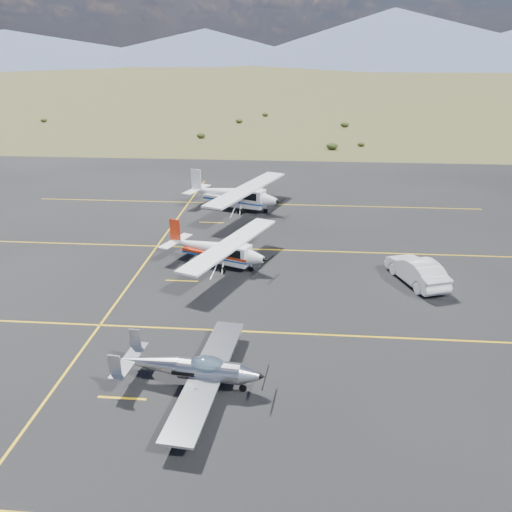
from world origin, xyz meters
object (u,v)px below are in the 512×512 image
(aircraft_low_wing, at_px, (193,369))
(aircraft_cessna, at_px, (217,248))
(aircraft_plain, at_px, (235,194))
(sedan, at_px, (417,271))

(aircraft_low_wing, distance_m, aircraft_cessna, 12.59)
(aircraft_cessna, bearing_deg, aircraft_plain, 113.09)
(aircraft_plain, relative_size, sedan, 2.57)
(aircraft_low_wing, relative_size, sedan, 1.75)
(aircraft_cessna, relative_size, sedan, 2.13)
(aircraft_cessna, xyz_separation_m, sedan, (12.24, -1.64, -0.38))
(aircraft_plain, bearing_deg, aircraft_cessna, -67.90)
(aircraft_plain, height_order, sedan, aircraft_plain)
(aircraft_plain, bearing_deg, sedan, -27.25)
(sedan, bearing_deg, aircraft_low_wing, 24.26)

